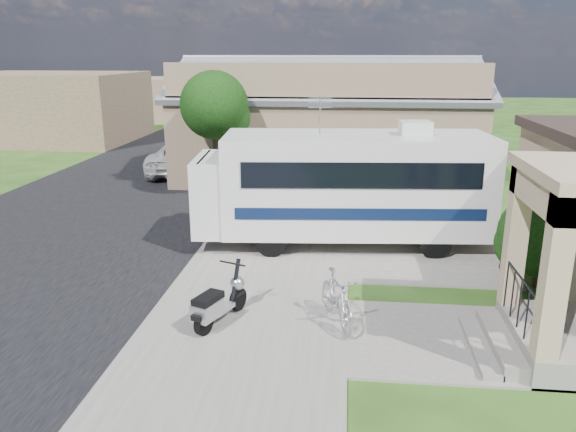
# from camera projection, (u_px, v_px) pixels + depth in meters

# --- Properties ---
(ground) EXTENTS (120.00, 120.00, 0.00)m
(ground) POSITION_uv_depth(u_px,v_px,m) (299.00, 310.00, 11.65)
(ground) COLOR #213D10
(street_slab) EXTENTS (9.00, 80.00, 0.02)m
(street_slab) POSITION_uv_depth(u_px,v_px,m) (131.00, 189.00, 21.95)
(street_slab) COLOR black
(street_slab) RESTS_ON ground
(sidewalk_slab) EXTENTS (4.00, 80.00, 0.06)m
(sidewalk_slab) POSITION_uv_depth(u_px,v_px,m) (296.00, 193.00, 21.29)
(sidewalk_slab) COLOR slate
(sidewalk_slab) RESTS_ON ground
(driveway_slab) EXTENTS (7.00, 6.00, 0.05)m
(driveway_slab) POSITION_uv_depth(u_px,v_px,m) (366.00, 242.00, 15.78)
(driveway_slab) COLOR slate
(driveway_slab) RESTS_ON ground
(walk_slab) EXTENTS (4.00, 3.00, 0.05)m
(walk_slab) POSITION_uv_depth(u_px,v_px,m) (456.00, 340.00, 10.38)
(walk_slab) COLOR slate
(walk_slab) RESTS_ON ground
(warehouse) EXTENTS (12.50, 8.40, 5.04)m
(warehouse) POSITION_uv_depth(u_px,v_px,m) (327.00, 128.00, 24.42)
(warehouse) COLOR #7E664F
(warehouse) RESTS_ON ground
(distant_bldg_far) EXTENTS (10.00, 8.00, 4.00)m
(distant_bldg_far) POSITION_uv_depth(u_px,v_px,m) (50.00, 107.00, 33.81)
(distant_bldg_far) COLOR brown
(distant_bldg_far) RESTS_ON ground
(distant_bldg_near) EXTENTS (8.00, 7.00, 3.20)m
(distant_bldg_near) POSITION_uv_depth(u_px,v_px,m) (150.00, 98.00, 45.18)
(distant_bldg_near) COLOR #7E664F
(distant_bldg_near) RESTS_ON ground
(street_tree_a) EXTENTS (2.44, 2.40, 4.58)m
(street_tree_a) POSITION_uv_depth(u_px,v_px,m) (217.00, 109.00, 19.75)
(street_tree_a) COLOR #2F2215
(street_tree_a) RESTS_ON ground
(street_tree_b) EXTENTS (2.44, 2.40, 4.73)m
(street_tree_b) POSITION_uv_depth(u_px,v_px,m) (261.00, 88.00, 29.26)
(street_tree_b) COLOR #2F2215
(street_tree_b) RESTS_ON ground
(street_tree_c) EXTENTS (2.44, 2.40, 4.42)m
(street_tree_c) POSITION_uv_depth(u_px,v_px,m) (281.00, 84.00, 37.93)
(street_tree_c) COLOR #2F2215
(street_tree_c) RESTS_ON ground
(motorhome) EXTENTS (8.02, 3.11, 4.02)m
(motorhome) POSITION_uv_depth(u_px,v_px,m) (345.00, 184.00, 15.19)
(motorhome) COLOR silver
(motorhome) RESTS_ON ground
(shrub) EXTENTS (2.11, 2.01, 2.58)m
(shrub) POSITION_uv_depth(u_px,v_px,m) (544.00, 231.00, 12.51)
(shrub) COLOR #2F2215
(shrub) RESTS_ON ground
(scooter) EXTENTS (0.89, 1.62, 1.11)m
(scooter) POSITION_uv_depth(u_px,v_px,m) (218.00, 303.00, 10.81)
(scooter) COLOR black
(scooter) RESTS_ON ground
(bicycle) EXTENTS (1.07, 1.80, 1.04)m
(bicycle) POSITION_uv_depth(u_px,v_px,m) (337.00, 301.00, 10.83)
(bicycle) COLOR #AAABB2
(bicycle) RESTS_ON ground
(pickup_truck) EXTENTS (2.65, 5.43, 1.49)m
(pickup_truck) POSITION_uv_depth(u_px,v_px,m) (187.00, 156.00, 24.84)
(pickup_truck) COLOR silver
(pickup_truck) RESTS_ON ground
(van) EXTENTS (2.48, 5.71, 1.64)m
(van) POSITION_uv_depth(u_px,v_px,m) (212.00, 135.00, 30.65)
(van) COLOR silver
(van) RESTS_ON ground
(garden_hose) EXTENTS (0.35, 0.35, 0.16)m
(garden_hose) POSITION_uv_depth(u_px,v_px,m) (486.00, 321.00, 11.00)
(garden_hose) COLOR #136126
(garden_hose) RESTS_ON ground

